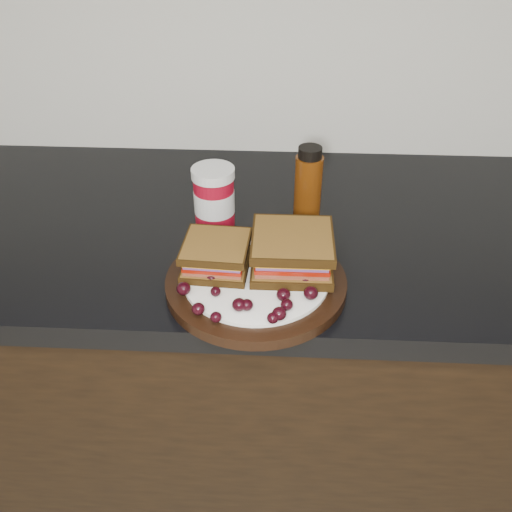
% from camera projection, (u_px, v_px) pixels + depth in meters
% --- Properties ---
extents(base_cabinets, '(3.96, 0.58, 0.86)m').
position_uv_depth(base_cabinets, '(264.00, 394.00, 1.32)').
color(base_cabinets, black).
rests_on(base_cabinets, ground_plane).
extents(countertop, '(3.98, 0.60, 0.04)m').
position_uv_depth(countertop, '(266.00, 231.00, 1.06)').
color(countertop, black).
rests_on(countertop, base_cabinets).
extents(plate, '(0.28, 0.28, 0.02)m').
position_uv_depth(plate, '(256.00, 283.00, 0.88)').
color(plate, black).
rests_on(plate, countertop).
extents(sandwich_left, '(0.11, 0.11, 0.05)m').
position_uv_depth(sandwich_left, '(216.00, 255.00, 0.88)').
color(sandwich_left, brown).
rests_on(sandwich_left, plate).
extents(sandwich_right, '(0.13, 0.13, 0.06)m').
position_uv_depth(sandwich_right, '(292.00, 251.00, 0.88)').
color(sandwich_right, brown).
rests_on(sandwich_right, plate).
extents(grape_0, '(0.02, 0.02, 0.02)m').
position_uv_depth(grape_0, '(184.00, 289.00, 0.83)').
color(grape_0, black).
rests_on(grape_0, plate).
extents(grape_1, '(0.02, 0.02, 0.01)m').
position_uv_depth(grape_1, '(216.00, 292.00, 0.83)').
color(grape_1, black).
rests_on(grape_1, plate).
extents(grape_2, '(0.02, 0.02, 0.02)m').
position_uv_depth(grape_2, '(198.00, 309.00, 0.80)').
color(grape_2, black).
rests_on(grape_2, plate).
extents(grape_3, '(0.02, 0.02, 0.02)m').
position_uv_depth(grape_3, '(216.00, 317.00, 0.79)').
color(grape_3, black).
rests_on(grape_3, plate).
extents(grape_4, '(0.02, 0.02, 0.02)m').
position_uv_depth(grape_4, '(239.00, 305.00, 0.80)').
color(grape_4, black).
rests_on(grape_4, plate).
extents(grape_5, '(0.02, 0.02, 0.02)m').
position_uv_depth(grape_5, '(247.00, 305.00, 0.80)').
color(grape_5, black).
rests_on(grape_5, plate).
extents(grape_6, '(0.02, 0.02, 0.02)m').
position_uv_depth(grape_6, '(273.00, 318.00, 0.78)').
color(grape_6, black).
rests_on(grape_6, plate).
extents(grape_7, '(0.02, 0.02, 0.02)m').
position_uv_depth(grape_7, '(279.00, 314.00, 0.79)').
color(grape_7, black).
rests_on(grape_7, plate).
extents(grape_8, '(0.02, 0.02, 0.02)m').
position_uv_depth(grape_8, '(287.00, 305.00, 0.81)').
color(grape_8, black).
rests_on(grape_8, plate).
extents(grape_9, '(0.02, 0.02, 0.02)m').
position_uv_depth(grape_9, '(283.00, 295.00, 0.82)').
color(grape_9, black).
rests_on(grape_9, plate).
extents(grape_10, '(0.02, 0.02, 0.02)m').
position_uv_depth(grape_10, '(311.00, 293.00, 0.82)').
color(grape_10, black).
rests_on(grape_10, plate).
extents(grape_11, '(0.02, 0.02, 0.02)m').
position_uv_depth(grape_11, '(305.00, 282.00, 0.85)').
color(grape_11, black).
rests_on(grape_11, plate).
extents(grape_12, '(0.02, 0.02, 0.01)m').
position_uv_depth(grape_12, '(318.00, 282.00, 0.85)').
color(grape_12, black).
rests_on(grape_12, plate).
extents(grape_13, '(0.02, 0.02, 0.02)m').
position_uv_depth(grape_13, '(314.00, 266.00, 0.88)').
color(grape_13, black).
rests_on(grape_13, plate).
extents(grape_14, '(0.02, 0.02, 0.01)m').
position_uv_depth(grape_14, '(306.00, 256.00, 0.90)').
color(grape_14, black).
rests_on(grape_14, plate).
extents(grape_15, '(0.02, 0.02, 0.02)m').
position_uv_depth(grape_15, '(285.00, 257.00, 0.90)').
color(grape_15, black).
rests_on(grape_15, plate).
extents(grape_16, '(0.02, 0.02, 0.02)m').
position_uv_depth(grape_16, '(227.00, 248.00, 0.92)').
color(grape_16, black).
rests_on(grape_16, plate).
extents(grape_17, '(0.02, 0.02, 0.02)m').
position_uv_depth(grape_17, '(218.00, 258.00, 0.90)').
color(grape_17, black).
rests_on(grape_17, plate).
extents(grape_18, '(0.02, 0.02, 0.02)m').
position_uv_depth(grape_18, '(202.00, 262.00, 0.89)').
color(grape_18, black).
rests_on(grape_18, plate).
extents(grape_19, '(0.02, 0.02, 0.02)m').
position_uv_depth(grape_19, '(201.00, 265.00, 0.88)').
color(grape_19, black).
rests_on(grape_19, plate).
extents(grape_20, '(0.02, 0.02, 0.02)m').
position_uv_depth(grape_20, '(212.00, 278.00, 0.86)').
color(grape_20, black).
rests_on(grape_20, plate).
extents(grape_21, '(0.02, 0.02, 0.01)m').
position_uv_depth(grape_21, '(236.00, 258.00, 0.90)').
color(grape_21, black).
rests_on(grape_21, plate).
extents(grape_22, '(0.02, 0.02, 0.02)m').
position_uv_depth(grape_22, '(219.00, 265.00, 0.88)').
color(grape_22, black).
rests_on(grape_22, plate).
extents(grape_23, '(0.02, 0.02, 0.02)m').
position_uv_depth(grape_23, '(200.00, 262.00, 0.89)').
color(grape_23, black).
rests_on(grape_23, plate).
extents(condiment_jar, '(0.09, 0.09, 0.11)m').
position_uv_depth(condiment_jar, '(214.00, 197.00, 1.01)').
color(condiment_jar, maroon).
rests_on(condiment_jar, countertop).
extents(oil_bottle, '(0.07, 0.07, 0.14)m').
position_uv_depth(oil_bottle, '(308.00, 183.00, 1.02)').
color(oil_bottle, '#4E2307').
rests_on(oil_bottle, countertop).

